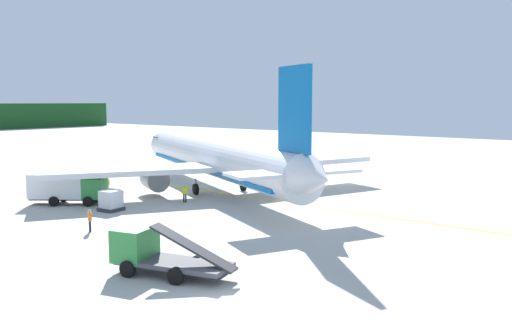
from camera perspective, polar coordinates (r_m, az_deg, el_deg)
name	(u,v)px	position (r m, az deg, el deg)	size (l,w,h in m)	color
airliner_foreground	(216,159)	(54.57, -4.30, 0.46)	(32.95, 39.06, 11.90)	white
service_truck_fuel	(154,252)	(29.43, -10.96, -9.40)	(3.87, 7.10, 2.72)	#338C3F
service_truck_baggage	(67,187)	(50.80, -19.63, -2.45)	(5.79, 6.65, 2.78)	#338C3F
cargo_container_near	(111,201)	(46.67, -15.31, -3.91)	(1.88, 1.88, 1.88)	#333338
crew_marshaller	(90,219)	(39.65, -17.45, -5.73)	(0.40, 0.58, 1.63)	#191E33
crew_loader_left	(185,192)	(49.17, -7.67, -3.11)	(0.54, 0.44, 1.64)	#191E33
crew_loader_right	(107,184)	(54.83, -15.78, -2.20)	(0.54, 0.44, 1.78)	#191E33
crew_supervisor	(321,181)	(55.52, 6.97, -1.95)	(0.48, 0.48, 1.69)	#191E33
apron_guide_line	(247,197)	(51.74, -1.00, -3.65)	(0.30, 60.00, 0.01)	yellow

